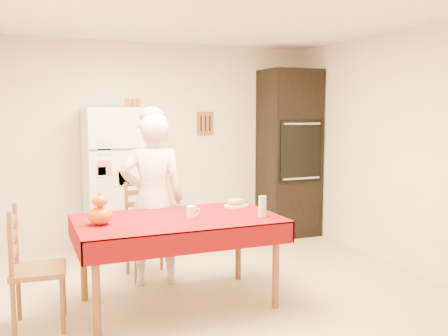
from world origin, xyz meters
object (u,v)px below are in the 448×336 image
oven_cabinet (289,153)px  coffee_mug (191,212)px  dining_table (177,226)px  chair_left (29,264)px  bread_plate (236,206)px  seated_woman (153,200)px  wine_glass (262,206)px  chair_far (147,226)px  refrigerator (119,181)px  pumpkin_lower (100,216)px

oven_cabinet → coffee_mug: oven_cabinet is taller
dining_table → chair_left: bearing=-178.7°
bread_plate → dining_table: bearing=-159.2°
seated_woman → wine_glass: size_ratio=9.35×
oven_cabinet → chair_far: 2.45m
coffee_mug → refrigerator: bearing=98.5°
refrigerator → coffee_mug: bearing=-81.5°
dining_table → bread_plate: (0.66, 0.25, 0.08)m
seated_woman → wine_glass: bearing=143.1°
chair_left → chair_far: bearing=-46.3°
chair_left → refrigerator: bearing=-24.0°
seated_woman → chair_far: bearing=-80.3°
chair_far → coffee_mug: size_ratio=9.50×
refrigerator → seated_woman: bearing=-85.0°
coffee_mug → pumpkin_lower: size_ratio=0.52×
dining_table → pumpkin_lower: pumpkin_lower is taller
chair_far → seated_woman: seated_woman is taller
chair_far → bread_plate: bearing=-43.0°
refrigerator → pumpkin_lower: (-0.48, -1.79, -0.02)m
dining_table → chair_far: size_ratio=1.79×
dining_table → chair_left: (-1.18, -0.03, -0.18)m
refrigerator → oven_cabinet: size_ratio=0.77×
dining_table → chair_far: bearing=94.0°
dining_table → seated_woman: seated_woman is taller
refrigerator → chair_left: (-1.02, -1.80, -0.34)m
refrigerator → wine_glass: size_ratio=9.66×
pumpkin_lower → chair_far: bearing=56.3°
chair_left → seated_woman: bearing=-55.9°
chair_far → chair_left: 1.43m
chair_left → bread_plate: size_ratio=3.96×
refrigerator → coffee_mug: 1.85m
refrigerator → chair_far: 0.99m
oven_cabinet → refrigerator: bearing=-178.8°
chair_far → pumpkin_lower: 1.10m
dining_table → wine_glass: (0.69, -0.23, 0.16)m
pumpkin_lower → wine_glass: bearing=-8.9°
refrigerator → chair_left: 2.10m
dining_table → pumpkin_lower: (-0.64, -0.02, 0.14)m
pumpkin_lower → wine_glass: (1.33, -0.21, 0.02)m
refrigerator → chair_left: size_ratio=1.79×
dining_table → wine_glass: bearing=-18.2°
oven_cabinet → bread_plate: 2.17m
oven_cabinet → chair_far: bearing=-156.1°
pumpkin_lower → wine_glass: size_ratio=1.09×
seated_woman → bread_plate: bearing=165.3°
oven_cabinet → pumpkin_lower: bearing=-146.3°
dining_table → chair_far: (-0.06, 0.86, -0.18)m
oven_cabinet → dining_table: size_ratio=1.29×
oven_cabinet → dining_table: (-2.11, -1.82, -0.41)m
chair_far → bread_plate: size_ratio=3.96×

